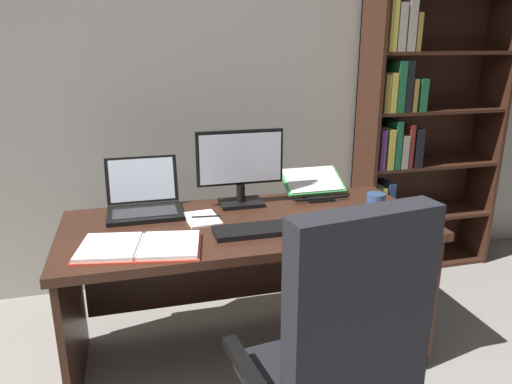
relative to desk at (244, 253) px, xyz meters
The scene contains 13 objects.
wall_back 1.17m from the desk, 94.95° to the left, with size 5.68×0.12×2.53m, color #B2ADA3.
desk is the anchor object (origin of this frame).
bookshelf 1.62m from the desk, 26.95° to the left, with size 0.97×0.32×2.23m.
office_chair 0.91m from the desk, 83.37° to the right, with size 0.66×0.60×1.11m.
monitor 0.43m from the desk, 81.42° to the left, with size 0.45×0.16×0.39m.
laptop 0.56m from the desk, 158.93° to the left, with size 0.36×0.32×0.26m.
keyboard 0.31m from the desk, 83.44° to the right, with size 0.42×0.15×0.02m, color black.
computer_mouse 0.45m from the desk, 34.69° to the right, with size 0.06×0.10×0.04m, color black.
reading_stand_with_book 0.57m from the desk, 26.87° to the left, with size 0.33×0.26×0.13m.
open_binder 0.61m from the desk, 151.23° to the right, with size 0.54×0.36×0.02m.
notepad 0.29m from the desk, behind, with size 0.15×0.21×0.01m, color white.
pen 0.28m from the desk, behind, with size 0.01×0.01×0.14m, color black.
coffee_mug 0.71m from the desk, ahead, with size 0.09×0.09×0.09m, color #334C7A.
Camera 1 is at (-0.42, -0.63, 1.55)m, focal length 33.53 mm.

